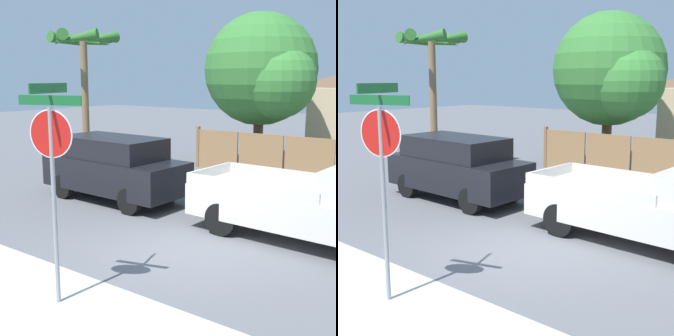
# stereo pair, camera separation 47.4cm
# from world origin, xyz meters

# --- Properties ---
(ground_plane) EXTENTS (80.00, 80.00, 0.00)m
(ground_plane) POSITION_xyz_m (0.00, 0.00, 0.00)
(ground_plane) COLOR slate
(sidewalk_strip) EXTENTS (36.00, 3.20, 0.01)m
(sidewalk_strip) POSITION_xyz_m (0.00, -3.60, 0.00)
(sidewalk_strip) COLOR beige
(sidewalk_strip) RESTS_ON ground
(oak_tree) EXTENTS (4.73, 4.50, 6.21)m
(oak_tree) POSITION_xyz_m (-2.86, 9.86, 3.86)
(oak_tree) COLOR brown
(oak_tree) RESTS_ON ground
(palm_tree) EXTENTS (2.67, 2.87, 5.40)m
(palm_tree) POSITION_xyz_m (-8.30, 5.29, 4.64)
(palm_tree) COLOR brown
(palm_tree) RESTS_ON ground
(red_suv) EXTENTS (4.55, 2.01, 1.91)m
(red_suv) POSITION_xyz_m (-3.94, 2.33, 1.02)
(red_suv) COLOR black
(red_suv) RESTS_ON ground
(orange_pickup) EXTENTS (5.18, 2.15, 1.76)m
(orange_pickup) POSITION_xyz_m (2.14, 2.33, 0.87)
(orange_pickup) COLOR silver
(orange_pickup) RESTS_ON ground
(stop_sign) EXTENTS (1.05, 0.94, 3.53)m
(stop_sign) POSITION_xyz_m (-0.11, -2.98, 2.44)
(stop_sign) COLOR gray
(stop_sign) RESTS_ON ground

